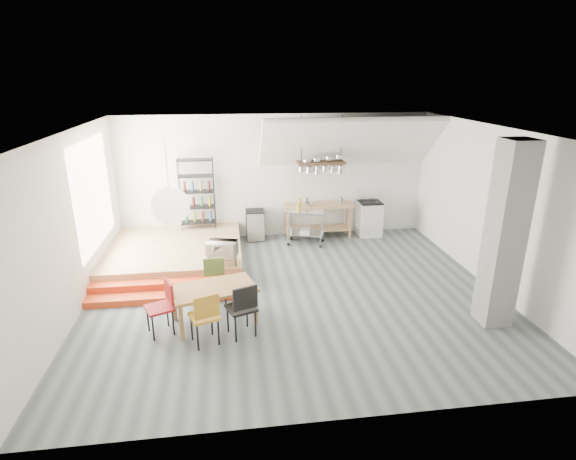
{
  "coord_description": "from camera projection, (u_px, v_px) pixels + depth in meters",
  "views": [
    {
      "loc": [
        -1.21,
        -7.94,
        4.15
      ],
      "look_at": [
        -0.02,
        0.8,
        1.06
      ],
      "focal_mm": 28.0,
      "sensor_mm": 36.0,
      "label": 1
    }
  ],
  "objects": [
    {
      "name": "step_upper",
      "position": [
        168.0,
        286.0,
        8.96
      ],
      "size": [
        3.0,
        0.35,
        0.27
      ],
      "primitive_type": "cube",
      "color": "red",
      "rests_on": "ground"
    },
    {
      "name": "chair_black",
      "position": [
        243.0,
        306.0,
        7.3
      ],
      "size": [
        0.56,
        0.56,
        0.96
      ],
      "rotation": [
        0.0,
        0.0,
        3.5
      ],
      "color": "black",
      "rests_on": "ground"
    },
    {
      "name": "platform",
      "position": [
        176.0,
        253.0,
        10.44
      ],
      "size": [
        3.0,
        3.0,
        0.4
      ],
      "primitive_type": "cube",
      "color": "#98764C",
      "rests_on": "ground"
    },
    {
      "name": "chair_red",
      "position": [
        163.0,
        303.0,
        7.44
      ],
      "size": [
        0.55,
        0.55,
        0.91
      ],
      "rotation": [
        0.0,
        0.0,
        -1.17
      ],
      "color": "#A21718",
      "rests_on": "ground"
    },
    {
      "name": "chair_olive",
      "position": [
        215.0,
        278.0,
        8.39
      ],
      "size": [
        0.44,
        0.44,
        0.89
      ],
      "rotation": [
        0.0,
        0.0,
        0.1
      ],
      "color": "#5A6A32",
      "rests_on": "ground"
    },
    {
      "name": "wall_left",
      "position": [
        71.0,
        226.0,
        7.92
      ],
      "size": [
        0.04,
        7.0,
        3.2
      ],
      "primitive_type": "cube",
      "color": "silver",
      "rests_on": "ground"
    },
    {
      "name": "ceiling",
      "position": [
        295.0,
        130.0,
        7.9
      ],
      "size": [
        8.0,
        7.0,
        0.02
      ],
      "primitive_type": "cube",
      "color": "white",
      "rests_on": "wall_back"
    },
    {
      "name": "stove",
      "position": [
        369.0,
        218.0,
        12.06
      ],
      "size": [
        0.6,
        0.6,
        1.18
      ],
      "color": "white",
      "rests_on": "ground"
    },
    {
      "name": "dining_table",
      "position": [
        213.0,
        291.0,
        7.74
      ],
      "size": [
        1.57,
        1.15,
        0.67
      ],
      "rotation": [
        0.0,
        0.0,
        0.27
      ],
      "color": "olive",
      "rests_on": "ground"
    },
    {
      "name": "wall_back",
      "position": [
        275.0,
        177.0,
        11.7
      ],
      "size": [
        8.0,
        0.04,
        3.2
      ],
      "primitive_type": "cube",
      "color": "silver",
      "rests_on": "ground"
    },
    {
      "name": "window_pane",
      "position": [
        94.0,
        194.0,
        9.26
      ],
      "size": [
        0.02,
        2.5,
        2.2
      ],
      "primitive_type": "cube",
      "color": "white",
      "rests_on": "wall_left"
    },
    {
      "name": "concrete_column",
      "position": [
        505.0,
        236.0,
        7.44
      ],
      "size": [
        0.5,
        0.5,
        3.2
      ],
      "primitive_type": "cube",
      "color": "gray",
      "rests_on": "ground"
    },
    {
      "name": "step_lower",
      "position": [
        166.0,
        297.0,
        8.66
      ],
      "size": [
        3.0,
        0.35,
        0.13
      ],
      "primitive_type": "cube",
      "color": "red",
      "rests_on": "ground"
    },
    {
      "name": "microwave_shelf",
      "position": [
        222.0,
        257.0,
        9.29
      ],
      "size": [
        0.6,
        0.4,
        0.16
      ],
      "color": "#98764C",
      "rests_on": "platform"
    },
    {
      "name": "microwave",
      "position": [
        222.0,
        249.0,
        9.23
      ],
      "size": [
        0.69,
        0.55,
        0.33
      ],
      "primitive_type": "imported",
      "rotation": [
        0.0,
        0.0,
        -0.27
      ],
      "color": "beige",
      "rests_on": "microwave_shelf"
    },
    {
      "name": "kitchen_counter",
      "position": [
        318.0,
        215.0,
        11.83
      ],
      "size": [
        1.8,
        0.6,
        0.91
      ],
      "color": "#98764C",
      "rests_on": "ground"
    },
    {
      "name": "bowl",
      "position": [
        309.0,
        204.0,
        11.65
      ],
      "size": [
        0.29,
        0.29,
        0.06
      ],
      "primitive_type": "imported",
      "rotation": [
        0.0,
        0.0,
        -0.37
      ],
      "color": "silver",
      "rests_on": "kitchen_counter"
    },
    {
      "name": "pot_rack",
      "position": [
        322.0,
        166.0,
        11.18
      ],
      "size": [
        1.2,
        0.5,
        1.43
      ],
      "color": "#42281A",
      "rests_on": "ceiling"
    },
    {
      "name": "wire_shelving",
      "position": [
        197.0,
        192.0,
        11.25
      ],
      "size": [
        0.88,
        0.38,
        1.8
      ],
      "color": "black",
      "rests_on": "platform"
    },
    {
      "name": "paper_lantern",
      "position": [
        170.0,
        206.0,
        6.99
      ],
      "size": [
        0.6,
        0.6,
        0.6
      ],
      "primitive_type": "sphere",
      "color": "white",
      "rests_on": "ceiling"
    },
    {
      "name": "rolling_cart",
      "position": [
        306.0,
        223.0,
        11.38
      ],
      "size": [
        1.0,
        0.75,
        0.89
      ],
      "rotation": [
        0.0,
        0.0,
        -0.32
      ],
      "color": "silver",
      "rests_on": "ground"
    },
    {
      "name": "floor",
      "position": [
        294.0,
        293.0,
        8.95
      ],
      "size": [
        8.0,
        8.0,
        0.0
      ],
      "primitive_type": "plane",
      "color": "#4C5457",
      "rests_on": "ground"
    },
    {
      "name": "chair_mustard",
      "position": [
        205.0,
        314.0,
        7.07
      ],
      "size": [
        0.54,
        0.54,
        0.93
      ],
      "rotation": [
        0.0,
        0.0,
        3.48
      ],
      "color": "#B57F1F",
      "rests_on": "ground"
    },
    {
      "name": "wall_right",
      "position": [
        493.0,
        209.0,
        8.93
      ],
      "size": [
        0.04,
        7.0,
        3.2
      ],
      "primitive_type": "cube",
      "color": "silver",
      "rests_on": "ground"
    },
    {
      "name": "slope_ceiling",
      "position": [
        350.0,
        142.0,
        11.05
      ],
      "size": [
        4.4,
        1.44,
        1.32
      ],
      "primitive_type": "cube",
      "rotation": [
        -0.73,
        0.0,
        0.0
      ],
      "color": "white",
      "rests_on": "wall_back"
    },
    {
      "name": "mini_fridge",
      "position": [
        255.0,
        225.0,
        11.74
      ],
      "size": [
        0.47,
        0.47,
        0.8
      ],
      "primitive_type": "cube",
      "color": "black",
      "rests_on": "ground"
    }
  ]
}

